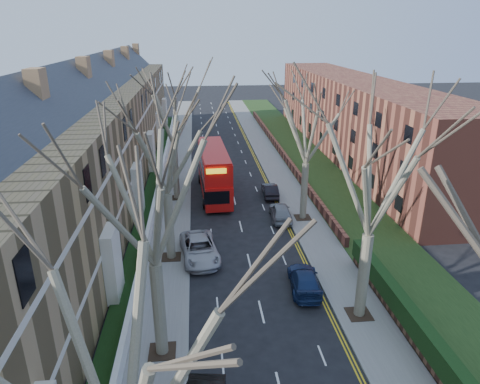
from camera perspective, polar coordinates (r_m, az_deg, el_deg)
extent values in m
cube|color=slate|center=(53.74, -8.29, 3.46)|extent=(3.00, 102.00, 0.12)
cube|color=slate|center=(54.51, 4.43, 3.87)|extent=(3.00, 102.00, 0.12)
cube|color=#9B7E4F|center=(45.82, -18.79, 5.94)|extent=(9.00, 78.00, 10.00)
cube|color=#30343B|center=(44.77, -19.70, 13.37)|extent=(4.67, 78.00, 4.67)
cube|color=silver|center=(45.41, -13.09, 4.42)|extent=(0.12, 78.00, 0.35)
cube|color=silver|center=(44.58, -13.46, 8.74)|extent=(0.12, 78.00, 0.35)
cube|color=brown|center=(60.13, 14.90, 9.70)|extent=(8.00, 54.00, 10.00)
cube|color=brown|center=(58.45, 5.41, 5.54)|extent=(0.35, 54.00, 0.90)
cube|color=black|center=(23.29, 26.31, -20.60)|extent=(0.70, 24.00, 1.20)
cube|color=white|center=(46.10, -10.71, 1.09)|extent=(0.30, 78.00, 1.00)
cube|color=#1C3613|center=(55.44, 9.03, 4.06)|extent=(6.00, 102.00, 0.06)
cylinder|color=brown|center=(22.65, -10.74, -15.18)|extent=(0.64, 0.64, 5.25)
cube|color=#2D2116|center=(24.27, -10.30, -20.18)|extent=(1.40, 1.40, 0.05)
cylinder|color=brown|center=(31.32, -9.39, -4.52)|extent=(0.64, 0.64, 5.07)
cube|color=#2D2116|center=(32.47, -9.13, -8.55)|extent=(1.40, 1.40, 0.05)
cylinder|color=brown|center=(42.44, -8.57, 2.52)|extent=(0.60, 0.60, 5.25)
cube|color=#2D2116|center=(43.33, -8.38, -0.76)|extent=(1.40, 1.40, 0.05)
cylinder|color=brown|center=(25.88, 16.13, -10.71)|extent=(0.64, 0.64, 5.25)
cube|color=#2D2116|center=(27.30, 15.57, -15.40)|extent=(1.40, 1.40, 0.05)
cylinder|color=brown|center=(37.89, 8.55, 0.11)|extent=(0.60, 0.60, 5.07)
cube|color=#2D2116|center=(38.85, 8.36, -3.37)|extent=(1.40, 1.40, 0.05)
cube|color=red|center=(43.78, -3.48, 1.55)|extent=(3.07, 11.39, 2.26)
cube|color=red|center=(43.12, -3.54, 4.25)|extent=(3.04, 10.83, 2.05)
cube|color=black|center=(43.63, -3.49, 2.12)|extent=(3.05, 10.49, 0.92)
cube|color=black|center=(43.09, -3.54, 4.38)|extent=(3.04, 10.26, 0.92)
imported|color=#AAA9AE|center=(31.96, -5.41, -7.57)|extent=(3.22, 5.81, 1.54)
imported|color=navy|center=(28.72, 8.59, -11.53)|extent=(2.30, 4.73, 1.33)
imported|color=gray|center=(38.27, 5.46, -2.64)|extent=(1.98, 4.40, 1.47)
imported|color=black|center=(43.47, 4.02, 0.23)|extent=(1.50, 4.00, 1.30)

